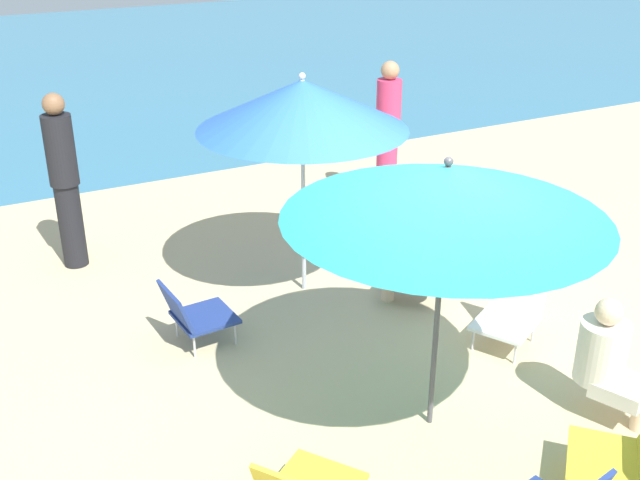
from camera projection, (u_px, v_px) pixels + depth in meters
The scene contains 11 objects.
ground_plane at pixel (429, 359), 6.33m from camera, with size 40.00×40.00×0.00m, color #CCB789.
sea_water at pixel (87, 63), 16.93m from camera, with size 40.00×16.00×0.01m, color teal.
umbrella_teal at pixel (446, 193), 4.85m from camera, with size 2.13×2.13×2.02m.
umbrella_blue at pixel (302, 105), 6.68m from camera, with size 1.88×1.88×2.10m.
beach_chair_a at pixel (629, 454), 4.78m from camera, with size 0.79×0.80×0.65m.
beach_chair_c at pixel (510, 311), 6.48m from camera, with size 0.74×0.69×0.58m.
beach_chair_e at pixel (193, 313), 6.42m from camera, with size 0.59×0.52×0.57m.
person_a at pixel (608, 358), 5.49m from camera, with size 0.48×0.58×0.94m.
person_b at pixel (388, 133), 9.08m from camera, with size 0.29×0.29×1.74m.
person_c at pixel (65, 180), 7.54m from camera, with size 0.29×0.29×1.79m.
person_d at pixel (421, 256), 6.97m from camera, with size 0.54×0.53×0.97m.
Camera 1 is at (-3.25, -4.33, 3.55)m, focal length 43.17 mm.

